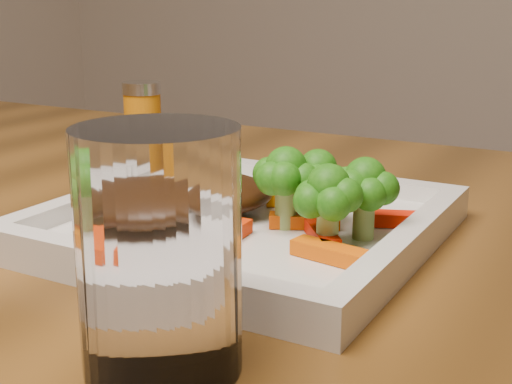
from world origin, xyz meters
The scene contains 14 objects.
plate centered at (0.15, -0.15, 0.76)m, with size 0.27×0.27×0.01m, color silver.
steak centered at (0.09, -0.15, 0.78)m, with size 0.14×0.11×0.03m, color #341A07.
broccoli_0 centered at (0.20, -0.13, 0.80)m, with size 0.05×0.05×0.07m, color #106110, non-canonical shape.
broccoli_1 centered at (0.24, -0.14, 0.79)m, with size 0.05×0.05×0.06m, color #1D6310, non-canonical shape.
broccoli_2 centered at (0.22, -0.17, 0.79)m, with size 0.05×0.05×0.06m, color #387713, non-canonical shape.
broccoli_3 centered at (0.18, -0.15, 0.79)m, with size 0.06×0.06×0.06m, color #2C7914, non-canonical shape.
carrot_1 centered at (0.24, -0.20, 0.77)m, with size 0.06×0.02×0.01m, color #E45903.
carrot_2 centered at (0.16, -0.20, 0.77)m, with size 0.05×0.01×0.01m, color red.
carrot_3 centered at (0.25, -0.10, 0.77)m, with size 0.06×0.02×0.01m, color red.
carrot_4 centered at (0.17, -0.09, 0.77)m, with size 0.06×0.02×0.01m, color orange.
carrot_5 centered at (0.22, -0.17, 0.77)m, with size 0.05×0.01×0.01m, color red.
carrot_6 centered at (0.19, -0.14, 0.77)m, with size 0.05×0.01×0.01m, color #CF4603.
spice_shaker centered at (-0.05, -0.01, 0.80)m, with size 0.04×0.04×0.09m, color #C06D0A.
drinking_glass centered at (0.21, -0.34, 0.81)m, with size 0.08×0.08×0.12m, color white.
Camera 1 is at (0.41, -0.59, 0.93)m, focal length 50.00 mm.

